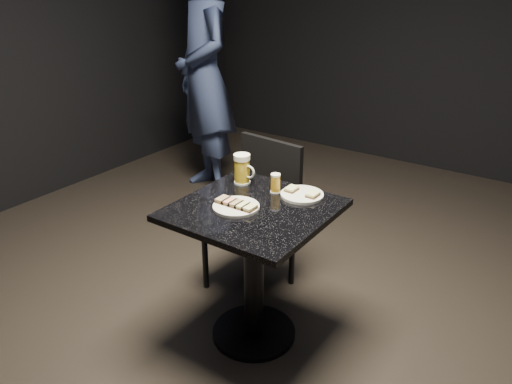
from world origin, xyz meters
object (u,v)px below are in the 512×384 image
at_px(plate_large, 236,207).
at_px(plate_small, 302,195).
at_px(table, 254,251).
at_px(chair, 257,207).
at_px(beer_mug, 242,169).
at_px(beer_tumbler, 275,183).
at_px(patron, 204,77).

height_order(plate_large, plate_small, same).
xyz_separation_m(table, chair, (-0.27, 0.43, -0.01)).
distance_m(beer_mug, beer_tumbler, 0.21).
height_order(plate_large, table, plate_large).
distance_m(plate_large, patron, 1.99).
bearing_deg(patron, beer_mug, -12.88).
xyz_separation_m(beer_mug, chair, (-0.06, 0.22, -0.33)).
bearing_deg(beer_mug, chair, 105.49).
bearing_deg(beer_tumbler, plate_large, -101.45).
bearing_deg(plate_large, plate_small, 57.75).
height_order(plate_small, patron, patron).
bearing_deg(patron, chair, -8.25).
distance_m(plate_small, chair, 0.51).
bearing_deg(plate_large, table, 43.12).
bearing_deg(chair, plate_large, -66.14).
relative_size(beer_mug, chair, 0.18).
distance_m(plate_small, beer_tumbler, 0.14).
bearing_deg(beer_mug, beer_tumbler, -0.20).
distance_m(plate_small, table, 0.37).
bearing_deg(beer_tumbler, patron, 140.85).
height_order(plate_large, beer_tumbler, beer_tumbler).
relative_size(plate_small, patron, 0.11).
xyz_separation_m(plate_large, chair, (-0.21, 0.48, -0.25)).
height_order(plate_large, chair, chair).
xyz_separation_m(plate_small, beer_tumbler, (-0.13, -0.04, 0.04)).
distance_m(beer_mug, chair, 0.40).
height_order(plate_large, beer_mug, beer_mug).
distance_m(patron, beer_mug, 1.69).
distance_m(patron, chair, 1.56).
bearing_deg(table, plate_large, -136.88).
relative_size(plate_large, chair, 0.25).
bearing_deg(patron, beer_tumbler, -8.50).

